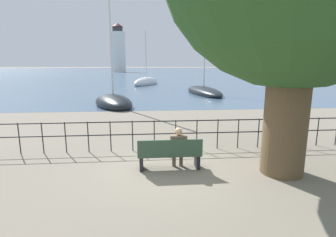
% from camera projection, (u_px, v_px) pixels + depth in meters
% --- Properties ---
extents(ground_plane, '(1000.00, 1000.00, 0.00)m').
position_uv_depth(ground_plane, '(170.00, 168.00, 7.49)').
color(ground_plane, gray).
extents(harbor_water, '(600.00, 300.00, 0.01)m').
position_uv_depth(harbor_water, '(146.00, 70.00, 163.39)').
color(harbor_water, '#47607A').
rests_on(harbor_water, ground_plane).
extents(park_bench, '(1.79, 0.45, 0.90)m').
position_uv_depth(park_bench, '(170.00, 155.00, 7.34)').
color(park_bench, '#334C38').
rests_on(park_bench, ground_plane).
extents(seated_person_left, '(0.46, 0.35, 1.20)m').
position_uv_depth(seated_person_left, '(178.00, 146.00, 7.39)').
color(seated_person_left, brown).
rests_on(seated_person_left, ground_plane).
extents(promenade_railing, '(12.63, 0.04, 1.05)m').
position_uv_depth(promenade_railing, '(165.00, 130.00, 8.98)').
color(promenade_railing, black).
rests_on(promenade_railing, ground_plane).
extents(sailboat_0, '(4.77, 7.52, 8.33)m').
position_uv_depth(sailboat_0, '(146.00, 83.00, 39.24)').
color(sailboat_0, silver).
rests_on(sailboat_0, ground_plane).
extents(sailboat_1, '(5.64, 8.68, 9.90)m').
position_uv_depth(sailboat_1, '(273.00, 81.00, 43.25)').
color(sailboat_1, navy).
rests_on(sailboat_1, ground_plane).
extents(sailboat_2, '(3.22, 8.83, 10.11)m').
position_uv_depth(sailboat_2, '(204.00, 91.00, 26.98)').
color(sailboat_2, black).
rests_on(sailboat_2, ground_plane).
extents(sailboat_3, '(4.06, 6.02, 8.55)m').
position_uv_depth(sailboat_3, '(113.00, 102.00, 18.96)').
color(sailboat_3, black).
rests_on(sailboat_3, ground_plane).
extents(harbor_lighthouse, '(6.19, 6.19, 20.63)m').
position_uv_depth(harbor_lighthouse, '(118.00, 50.00, 113.23)').
color(harbor_lighthouse, white).
rests_on(harbor_lighthouse, ground_plane).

